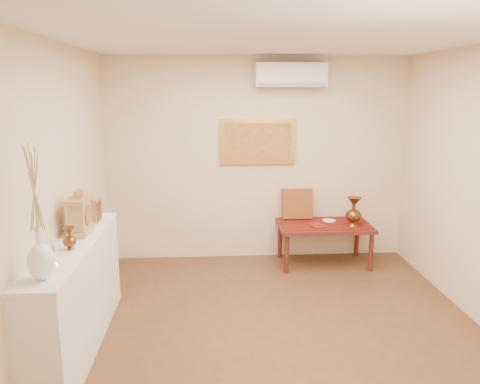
{
  "coord_description": "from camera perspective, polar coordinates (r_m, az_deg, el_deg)",
  "views": [
    {
      "loc": [
        -0.62,
        -3.92,
        2.28
      ],
      "look_at": [
        -0.3,
        1.15,
        1.16
      ],
      "focal_mm": 35.0,
      "sensor_mm": 36.0,
      "label": 1
    }
  ],
  "objects": [
    {
      "name": "brass_urn_small",
      "position": [
        4.11,
        -20.1,
        -4.99
      ],
      "size": [
        0.11,
        0.11,
        0.24
      ],
      "primitive_type": null,
      "color": "brown",
      "rests_on": "display_ledge"
    },
    {
      "name": "white_vase",
      "position": [
        3.45,
        -23.58,
        -2.34
      ],
      "size": [
        0.18,
        0.18,
        0.96
      ],
      "primitive_type": null,
      "color": "white",
      "rests_on": "display_ledge"
    },
    {
      "name": "painting",
      "position": [
        6.21,
        2.19,
        6.18
      ],
      "size": [
        1.0,
        0.06,
        0.6
      ],
      "color": "gold",
      "rests_on": "wall_back"
    },
    {
      "name": "low_table",
      "position": [
        6.25,
        10.23,
        -4.43
      ],
      "size": [
        1.2,
        0.7,
        0.55
      ],
      "color": "#531F19",
      "rests_on": "floor"
    },
    {
      "name": "candlestick",
      "position": [
        3.8,
        -21.85,
        -6.9
      ],
      "size": [
        0.09,
        0.09,
        0.2
      ],
      "primitive_type": null,
      "color": "silver",
      "rests_on": "display_ledge"
    },
    {
      "name": "display_ledge",
      "position": [
        4.47,
        -19.3,
        -11.86
      ],
      "size": [
        0.37,
        2.02,
        0.98
      ],
      "color": "white",
      "rests_on": "floor"
    },
    {
      "name": "menu",
      "position": [
        6.1,
        9.43,
        -4.03
      ],
      "size": [
        0.25,
        0.3,
        0.01
      ],
      "primitive_type": "cube",
      "rotation": [
        0.0,
        0.0,
        0.34
      ],
      "color": "maroon",
      "rests_on": "table_cloth"
    },
    {
      "name": "table_cloth",
      "position": [
        6.23,
        10.25,
        -3.82
      ],
      "size": [
        1.14,
        0.59,
        0.01
      ],
      "primitive_type": "cube",
      "color": "#611610",
      "rests_on": "low_table"
    },
    {
      "name": "mantel_clock",
      "position": [
        4.5,
        -18.92,
        -2.7
      ],
      "size": [
        0.17,
        0.36,
        0.41
      ],
      "color": "tan",
      "rests_on": "display_ledge"
    },
    {
      "name": "wooden_chest",
      "position": [
        4.88,
        -17.65,
        -2.08
      ],
      "size": [
        0.16,
        0.21,
        0.24
      ],
      "color": "tan",
      "rests_on": "display_ledge"
    },
    {
      "name": "plate",
      "position": [
        6.35,
        10.79,
        -3.43
      ],
      "size": [
        0.17,
        0.17,
        0.01
      ],
      "primitive_type": "cylinder",
      "color": "white",
      "rests_on": "table_cloth"
    },
    {
      "name": "wall_back",
      "position": [
        6.27,
        2.15,
        3.94
      ],
      "size": [
        4.0,
        0.02,
        2.7
      ],
      "primitive_type": "cube",
      "color": "beige",
      "rests_on": "ground"
    },
    {
      "name": "cushion",
      "position": [
        6.36,
        6.96,
        -1.42
      ],
      "size": [
        0.41,
        0.18,
        0.42
      ],
      "primitive_type": "cube",
      "rotation": [
        -0.21,
        0.0,
        0.0
      ],
      "color": "#5D1B12",
      "rests_on": "table_cloth"
    },
    {
      "name": "ceiling",
      "position": [
        3.99,
        5.69,
        18.45
      ],
      "size": [
        4.5,
        4.5,
        0.0
      ],
      "primitive_type": "plane",
      "rotation": [
        3.14,
        0.0,
        0.0
      ],
      "color": "silver",
      "rests_on": "ground"
    },
    {
      "name": "floor",
      "position": [
        4.58,
        4.93,
        -17.47
      ],
      "size": [
        4.5,
        4.5,
        0.0
      ],
      "primitive_type": "plane",
      "color": "brown",
      "rests_on": "ground"
    },
    {
      "name": "ac_unit",
      "position": [
        6.12,
        6.2,
        13.98
      ],
      "size": [
        0.9,
        0.25,
        0.3
      ],
      "color": "silver",
      "rests_on": "wall_back"
    },
    {
      "name": "brass_urn_tall",
      "position": [
        6.14,
        13.71,
        -1.94
      ],
      "size": [
        0.2,
        0.2,
        0.46
      ],
      "primitive_type": null,
      "color": "brown",
      "rests_on": "table_cloth"
    },
    {
      "name": "wall_left",
      "position": [
        4.26,
        -22.39,
        -1.12
      ],
      "size": [
        0.02,
        4.5,
        2.7
      ],
      "primitive_type": "cube",
      "color": "beige",
      "rests_on": "ground"
    },
    {
      "name": "wall_front",
      "position": [
        2.01,
        15.48,
        -15.65
      ],
      "size": [
        4.0,
        0.02,
        2.7
      ],
      "primitive_type": "cube",
      "color": "beige",
      "rests_on": "ground"
    }
  ]
}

